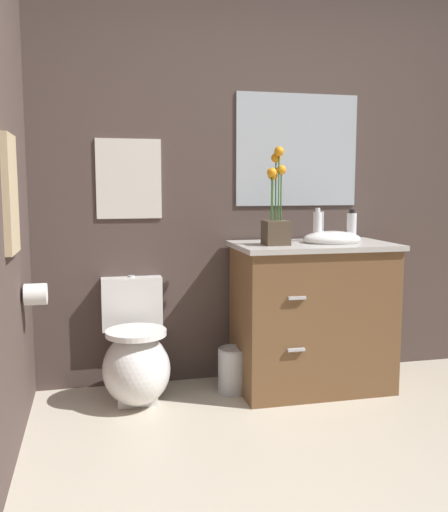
# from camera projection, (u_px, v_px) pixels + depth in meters

# --- Properties ---
(wall_back) EXTENTS (4.52, 0.05, 2.50)m
(wall_back) POSITION_uv_depth(u_px,v_px,m) (297.00, 182.00, 3.60)
(wall_back) COLOR #4C3D38
(wall_back) RESTS_ON ground_plane
(toilet) EXTENTS (0.38, 0.59, 0.69)m
(toilet) POSITION_uv_depth(u_px,v_px,m) (136.00, 359.00, 3.19)
(toilet) COLOR white
(toilet) RESTS_ON ground_plane
(vanity_cabinet) EXTENTS (0.94, 0.56, 1.07)m
(vanity_cabinet) POSITION_uv_depth(u_px,v_px,m) (312.00, 314.00, 3.38)
(vanity_cabinet) COLOR brown
(vanity_cabinet) RESTS_ON ground_plane
(flower_vase) EXTENTS (0.14, 0.14, 0.56)m
(flower_vase) POSITION_uv_depth(u_px,v_px,m) (276.00, 216.00, 3.20)
(flower_vase) COLOR #4C3D2D
(flower_vase) RESTS_ON vanity_cabinet
(soap_bottle) EXTENTS (0.06, 0.06, 0.20)m
(soap_bottle) POSITION_uv_depth(u_px,v_px,m) (352.00, 227.00, 3.38)
(soap_bottle) COLOR white
(soap_bottle) RESTS_ON vanity_cabinet
(lotion_bottle) EXTENTS (0.05, 0.05, 0.20)m
(lotion_bottle) POSITION_uv_depth(u_px,v_px,m) (317.00, 226.00, 3.41)
(lotion_bottle) COLOR white
(lotion_bottle) RESTS_ON vanity_cabinet
(trash_bin) EXTENTS (0.18, 0.18, 0.27)m
(trash_bin) POSITION_uv_depth(u_px,v_px,m) (233.00, 370.00, 3.33)
(trash_bin) COLOR #B7B7BC
(trash_bin) RESTS_ON ground_plane
(wall_poster) EXTENTS (0.38, 0.01, 0.47)m
(wall_poster) POSITION_uv_depth(u_px,v_px,m) (129.00, 179.00, 3.32)
(wall_poster) COLOR silver
(wall_mirror) EXTENTS (0.80, 0.01, 0.70)m
(wall_mirror) POSITION_uv_depth(u_px,v_px,m) (297.00, 150.00, 3.54)
(wall_mirror) COLOR #B2BCC6
(hanging_towel) EXTENTS (0.03, 0.28, 0.52)m
(hanging_towel) POSITION_uv_depth(u_px,v_px,m) (10.00, 194.00, 2.44)
(hanging_towel) COLOR tan
(toilet_paper_roll) EXTENTS (0.11, 0.11, 0.11)m
(toilet_paper_roll) POSITION_uv_depth(u_px,v_px,m) (36.00, 294.00, 2.83)
(toilet_paper_roll) COLOR white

